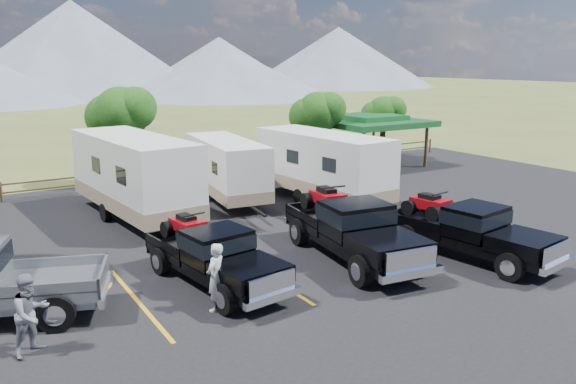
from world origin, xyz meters
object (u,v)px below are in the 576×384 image
rig_left (213,254)px  rig_right (468,229)px  trailer_left (134,176)px  trailer_right (323,166)px  pavilion (370,122)px  rig_center (351,227)px  trailer_center (226,169)px  person_a (216,277)px  person_b (31,314)px

rig_left → rig_right: rig_right is taller
trailer_left → trailer_right: (8.34, -1.75, -0.12)m
pavilion → trailer_left: size_ratio=0.62×
rig_left → trailer_right: trailer_right is taller
rig_left → trailer_left: (0.21, 8.28, 0.90)m
rig_center → trailer_center: trailer_center is taller
trailer_right → trailer_center: bearing=140.5°
trailer_center → trailer_right: (3.71, -2.61, 0.18)m
pavilion → rig_right: (-8.38, -15.23, -1.78)m
rig_center → trailer_center: (-0.02, 9.51, 0.45)m
trailer_left → rig_center: bearing=-66.7°
rig_left → trailer_center: size_ratio=0.71×
person_a → person_b: size_ratio=0.98×
rig_center → trailer_right: bearing=69.3°
rig_left → person_a: size_ratio=3.18×
trailer_right → pavilion: bearing=33.7°
rig_right → person_b: rig_right is taller
trailer_left → trailer_center: size_ratio=1.20×
trailer_center → rig_right: bearing=-65.7°
rig_center → person_a: 5.73m
rig_center → trailer_center: size_ratio=0.82×
rig_left → person_b: (-5.17, -1.57, 0.03)m
rig_right → rig_left: bearing=156.1°
pavilion → rig_right: 17.47m
rig_right → trailer_right: bearing=80.2°
rig_right → trailer_right: (0.27, 8.87, 0.72)m
trailer_center → trailer_right: 4.54m
rig_left → trailer_center: trailer_center is taller
rig_center → rig_right: bearing=-22.6°
pavilion → trailer_center: 12.46m
rig_right → trailer_left: bearing=119.2°
rig_center → pavilion: bearing=55.8°
rig_left → rig_right: bearing=-23.2°
rig_right → trailer_left: 13.37m
trailer_center → trailer_right: size_ratio=0.89×
rig_left → trailer_center: 10.36m
rig_center → person_a: (-5.57, -1.34, -0.13)m
rig_right → trailer_right: 8.91m
trailer_left → person_b: trailer_left is taller
rig_right → person_a: size_ratio=3.36×
rig_right → trailer_left: size_ratio=0.62×
rig_right → trailer_center: size_ratio=0.75×
trailer_center → pavilion: bearing=25.3°
rig_right → person_a: rig_right is taller
rig_center → trailer_left: trailer_left is taller
trailer_left → trailer_right: 8.53m
rig_left → person_a: rig_left is taller
rig_left → person_a: bearing=-119.9°
rig_left → rig_center: size_ratio=0.87×
pavilion → trailer_right: 10.36m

